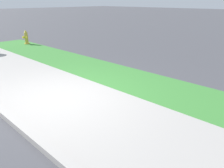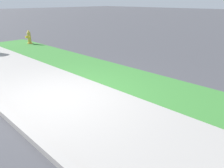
# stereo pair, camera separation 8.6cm
# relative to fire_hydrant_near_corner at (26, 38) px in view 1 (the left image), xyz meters

# --- Properties ---
(ground_plane) EXTENTS (120.00, 120.00, 0.00)m
(ground_plane) POSITION_rel_fire_hydrant_near_corner_xyz_m (7.34, -2.75, -0.34)
(ground_plane) COLOR #424247
(sidewalk_pavement) EXTENTS (18.00, 2.55, 0.01)m
(sidewalk_pavement) POSITION_rel_fire_hydrant_near_corner_xyz_m (7.34, -2.75, -0.34)
(sidewalk_pavement) COLOR #9E9993
(sidewalk_pavement) RESTS_ON ground
(grass_verge) EXTENTS (18.00, 1.88, 0.01)m
(grass_verge) POSITION_rel_fire_hydrant_near_corner_xyz_m (7.34, -0.53, -0.34)
(grass_verge) COLOR #387A33
(grass_verge) RESTS_ON ground
(street_curb) EXTENTS (18.00, 0.16, 0.12)m
(street_curb) POSITION_rel_fire_hydrant_near_corner_xyz_m (7.34, -4.10, -0.28)
(street_curb) COLOR #9E9993
(street_curb) RESTS_ON ground
(fire_hydrant_near_corner) EXTENTS (0.37, 0.34, 0.72)m
(fire_hydrant_near_corner) POSITION_rel_fire_hydrant_near_corner_xyz_m (0.00, 0.00, 0.00)
(fire_hydrant_near_corner) COLOR gold
(fire_hydrant_near_corner) RESTS_ON ground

